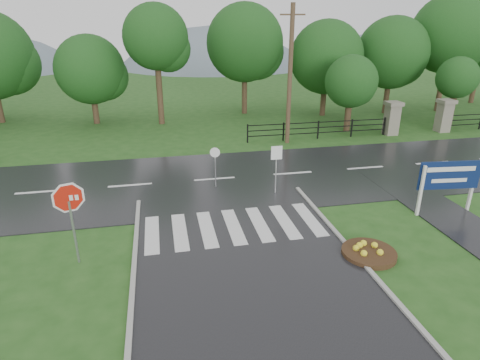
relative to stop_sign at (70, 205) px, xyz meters
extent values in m
plane|color=#23501A|center=(5.30, -3.74, -2.01)|extent=(120.00, 120.00, 0.00)
cube|color=black|center=(5.30, 6.26, -2.01)|extent=(90.00, 8.00, 0.04)
cube|color=#27272A|center=(13.80, 0.26, -2.01)|extent=(2.20, 11.00, 0.04)
cube|color=silver|center=(2.30, 1.26, -1.95)|extent=(0.50, 2.80, 0.02)
cube|color=silver|center=(3.30, 1.26, -1.95)|extent=(0.50, 2.80, 0.02)
cube|color=silver|center=(4.30, 1.26, -1.95)|extent=(0.50, 2.80, 0.02)
cube|color=silver|center=(5.30, 1.26, -1.95)|extent=(0.50, 2.80, 0.02)
cube|color=silver|center=(6.30, 1.26, -1.95)|extent=(0.50, 2.80, 0.02)
cube|color=silver|center=(7.30, 1.26, -1.95)|extent=(0.50, 2.80, 0.02)
cube|color=silver|center=(8.30, 1.26, -1.95)|extent=(0.50, 2.80, 0.02)
cube|color=gray|center=(18.30, 12.26, -1.01)|extent=(0.80, 0.80, 2.00)
cube|color=#6B6659|center=(18.30, 12.26, 0.11)|extent=(1.00, 1.00, 0.24)
cube|color=gray|center=(22.30, 12.26, -1.01)|extent=(0.80, 0.80, 2.00)
cube|color=#6B6659|center=(22.30, 12.26, 0.11)|extent=(1.00, 1.00, 0.24)
cube|color=black|center=(13.05, 12.26, -1.61)|extent=(9.50, 0.05, 0.05)
cube|color=black|center=(13.05, 12.26, -1.26)|extent=(9.50, 0.05, 0.05)
cube|color=black|center=(13.05, 12.26, -0.91)|extent=(9.50, 0.05, 0.05)
cube|color=black|center=(8.30, 12.26, -1.41)|extent=(0.08, 0.08, 1.20)
cube|color=black|center=(17.80, 12.26, -1.41)|extent=(0.08, 0.08, 1.20)
cube|color=black|center=(22.80, 12.26, -1.41)|extent=(0.08, 0.08, 1.20)
sphere|color=slate|center=(-22.70, 61.26, -16.41)|extent=(40.00, 40.00, 40.00)
sphere|color=slate|center=(13.30, 61.26, -19.29)|extent=(48.00, 48.00, 48.00)
sphere|color=slate|center=(41.30, 61.26, -14.97)|extent=(36.00, 36.00, 36.00)
cube|color=#939399|center=(0.00, 0.00, -0.93)|extent=(0.06, 0.06, 2.15)
cylinder|color=white|center=(0.00, 0.01, 0.25)|extent=(1.22, 0.44, 1.29)
cylinder|color=red|center=(0.00, 0.00, 0.25)|extent=(1.07, 0.39, 1.12)
cube|color=silver|center=(12.66, 0.82, -0.96)|extent=(0.11, 0.11, 2.09)
cube|color=silver|center=(14.96, 0.82, -0.96)|extent=(0.11, 0.11, 2.09)
cube|color=#0C1C4E|center=(13.81, 0.82, -0.39)|extent=(2.50, 0.32, 1.15)
cube|color=white|center=(13.81, 0.78, -0.12)|extent=(1.98, 0.21, 0.19)
cube|color=white|center=(13.81, 0.78, -0.60)|extent=(1.46, 0.16, 0.16)
cylinder|color=#332111|center=(9.31, -1.53, -1.92)|extent=(1.78, 1.78, 0.18)
cube|color=#939399|center=(7.73, 4.04, -0.96)|extent=(0.04, 0.04, 2.09)
cube|color=white|center=(7.73, 4.02, -0.08)|extent=(0.50, 0.02, 0.61)
cylinder|color=#939399|center=(5.21, 5.24, -1.10)|extent=(0.05, 0.05, 1.82)
cylinder|color=white|center=(5.21, 5.22, -0.28)|extent=(0.45, 0.12, 0.46)
cylinder|color=#473523|center=(10.78, 11.76, 2.11)|extent=(0.27, 0.27, 8.22)
cube|color=brown|center=(10.78, 11.76, 5.58)|extent=(1.46, 0.35, 0.09)
cylinder|color=#3D2B1C|center=(15.82, 13.76, -0.57)|extent=(0.48, 0.48, 2.86)
sphere|color=#144115|center=(15.82, 13.76, 1.43)|extent=(3.54, 3.54, 3.54)
cylinder|color=#3D2B1C|center=(24.02, 13.76, -0.55)|extent=(0.42, 0.42, 2.91)
sphere|color=#144115|center=(24.02, 13.76, 1.48)|extent=(2.93, 2.93, 2.93)
camera|label=1|loc=(2.85, -11.83, 5.18)|focal=30.00mm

